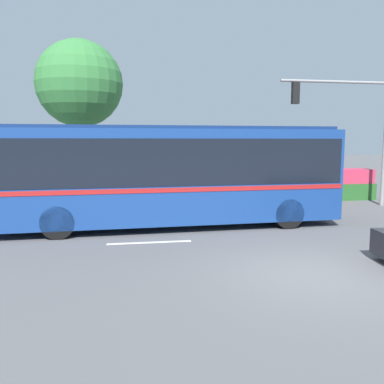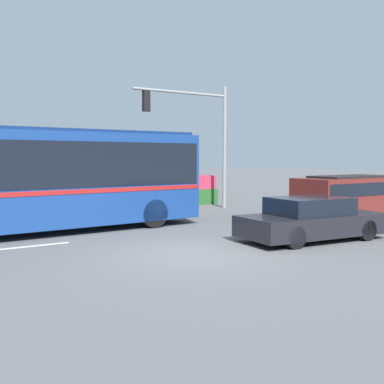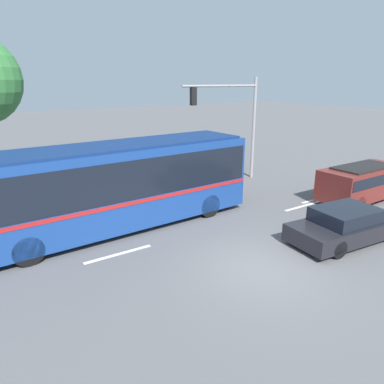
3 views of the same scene
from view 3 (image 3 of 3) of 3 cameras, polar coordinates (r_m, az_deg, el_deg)
The scene contains 9 objects.
ground_plane at distance 11.65m, azimuth 10.89°, elevation -11.89°, with size 140.00×140.00×0.00m, color #5B5B5E.
city_bus at distance 13.96m, azimuth -12.90°, elevation 1.43°, with size 11.72×2.98×3.36m.
sedan_foreground at distance 14.17m, azimuth 23.38°, elevation -4.91°, with size 4.61×2.29×1.28m.
suv_left_lane at distance 19.18m, azimuth 25.48°, elevation 1.67°, with size 4.67×1.95×1.74m.
traffic_light_pole at distance 20.61m, azimuth 7.11°, elevation 12.21°, with size 5.04×0.24×5.85m.
flowering_hedge at distance 21.36m, azimuth -2.09°, elevation 4.05°, with size 9.21×1.28×1.49m.
lane_stripe_near at distance 18.90m, azimuth 19.52°, elevation -1.01°, with size 2.40×0.16×0.01m, color silver.
lane_stripe_mid at distance 12.53m, azimuth -11.66°, elevation -9.69°, with size 2.40×0.16×0.01m, color silver.
lane_stripe_far at distance 17.58m, azimuth 17.32°, elevation -2.14°, with size 2.40×0.16×0.01m, color silver.
Camera 3 is at (-7.34, -7.08, 5.61)m, focal length 33.40 mm.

